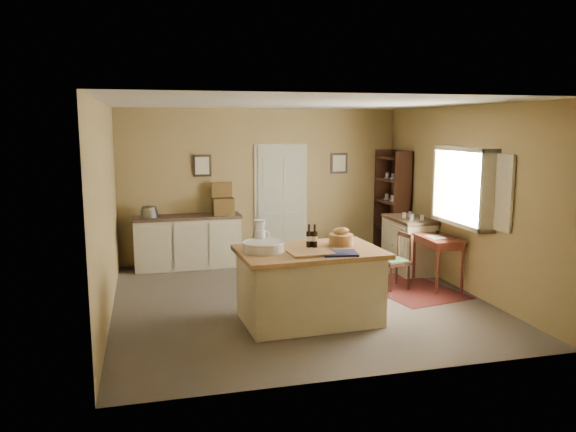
% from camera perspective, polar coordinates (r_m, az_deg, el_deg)
% --- Properties ---
extents(ground, '(5.00, 5.00, 0.00)m').
position_cam_1_polar(ground, '(7.93, 1.05, -8.52)').
color(ground, '#63584C').
rests_on(ground, ground).
extents(wall_back, '(5.00, 0.10, 2.70)m').
position_cam_1_polar(wall_back, '(10.04, -2.70, 3.14)').
color(wall_back, olive).
rests_on(wall_back, ground).
extents(wall_front, '(5.00, 0.10, 2.70)m').
position_cam_1_polar(wall_front, '(5.29, 8.27, -2.53)').
color(wall_front, olive).
rests_on(wall_front, ground).
extents(wall_left, '(0.10, 5.00, 2.70)m').
position_cam_1_polar(wall_left, '(7.37, -18.01, 0.46)').
color(wall_left, olive).
rests_on(wall_left, ground).
extents(wall_right, '(0.10, 5.00, 2.70)m').
position_cam_1_polar(wall_right, '(8.62, 17.32, 1.71)').
color(wall_right, olive).
rests_on(wall_right, ground).
extents(ceiling, '(5.00, 5.00, 0.00)m').
position_cam_1_polar(ceiling, '(7.55, 1.11, 11.38)').
color(ceiling, silver).
rests_on(ceiling, wall_back).
extents(door, '(0.97, 0.06, 2.11)m').
position_cam_1_polar(door, '(10.12, -0.71, 1.52)').
color(door, '#A6AA92').
rests_on(door, ground).
extents(framed_prints, '(2.82, 0.02, 0.38)m').
position_cam_1_polar(framed_prints, '(10.03, -1.57, 5.26)').
color(framed_prints, black).
rests_on(framed_prints, ground).
extents(window, '(0.25, 1.99, 1.12)m').
position_cam_1_polar(window, '(8.39, 17.65, 2.87)').
color(window, '#C2B696').
rests_on(window, ground).
extents(work_island, '(1.80, 1.22, 1.20)m').
position_cam_1_polar(work_island, '(6.99, 2.12, -6.85)').
color(work_island, '#C2B696').
rests_on(work_island, ground).
extents(sideboard, '(1.81, 0.52, 1.18)m').
position_cam_1_polar(sideboard, '(9.70, -10.10, -2.41)').
color(sideboard, '#C2B696').
rests_on(sideboard, ground).
extents(rug, '(1.38, 1.78, 0.01)m').
position_cam_1_polar(rug, '(8.63, 12.21, -7.20)').
color(rug, '#4A1917').
rests_on(rug, ground).
extents(writing_desk, '(0.49, 0.79, 0.82)m').
position_cam_1_polar(writing_desk, '(8.68, 15.02, -2.75)').
color(writing_desk, '#3D160F').
rests_on(writing_desk, ground).
extents(desk_chair, '(0.44, 0.44, 0.82)m').
position_cam_1_polar(desk_chair, '(8.49, 10.74, -4.61)').
color(desk_chair, black).
rests_on(desk_chair, ground).
extents(right_cabinet, '(0.57, 1.03, 0.99)m').
position_cam_1_polar(right_cabinet, '(9.56, 12.16, -2.80)').
color(right_cabinet, '#C2B696').
rests_on(right_cabinet, ground).
extents(shelving_unit, '(0.33, 0.89, 1.97)m').
position_cam_1_polar(shelving_unit, '(10.35, 10.75, 1.12)').
color(shelving_unit, black).
rests_on(shelving_unit, ground).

